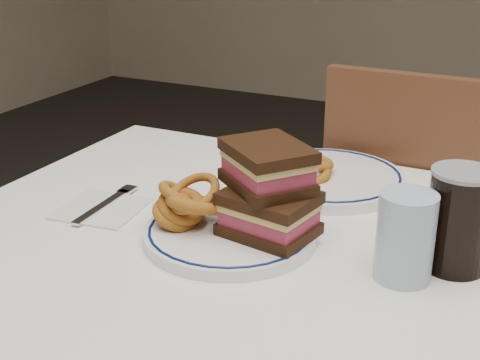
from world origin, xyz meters
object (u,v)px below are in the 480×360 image
at_px(reuben_sandwich, 268,190).
at_px(beer_mug, 461,219).
at_px(main_plate, 230,233).
at_px(chair_far, 429,252).
at_px(far_plate, 326,178).

xyz_separation_m(reuben_sandwich, beer_mug, (0.27, 0.04, -0.01)).
xyz_separation_m(main_plate, beer_mug, (0.32, 0.06, 0.06)).
relative_size(chair_far, beer_mug, 6.39).
distance_m(reuben_sandwich, beer_mug, 0.27).
xyz_separation_m(main_plate, far_plate, (0.06, 0.28, 0.00)).
relative_size(main_plate, reuben_sandwich, 1.58).
distance_m(main_plate, beer_mug, 0.33).
distance_m(main_plate, reuben_sandwich, 0.09).
relative_size(chair_far, reuben_sandwich, 5.58).
height_order(beer_mug, far_plate, beer_mug).
distance_m(reuben_sandwich, far_plate, 0.27).
relative_size(reuben_sandwich, beer_mug, 1.15).
distance_m(chair_far, reuben_sandwich, 0.66).
bearing_deg(far_plate, reuben_sandwich, -90.46).
bearing_deg(reuben_sandwich, beer_mug, 9.25).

